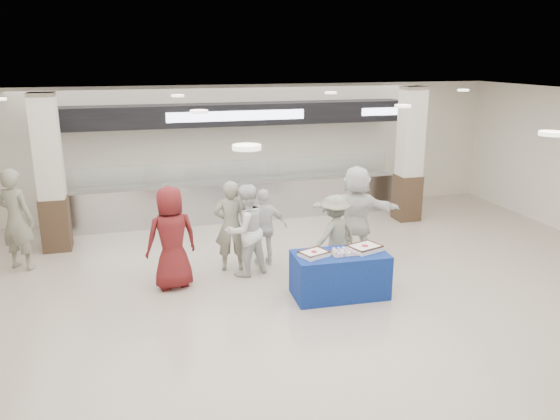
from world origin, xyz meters
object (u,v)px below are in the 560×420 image
object	(u,v)px
sheet_cake_right	(365,247)
civilian_maroon	(172,238)
soldier_b	(334,235)
soldier_bg	(16,219)
soldier_a	(231,226)
civilian_white	(356,213)
cupcake_tray	(344,252)
display_table	(340,275)
chef_tall	(246,230)
sheet_cake_left	(314,253)
chef_short	(264,227)

from	to	relation	value
sheet_cake_right	civilian_maroon	size ratio (longest dim) A/B	0.33
sheet_cake_right	soldier_b	xyz separation A→B (m)	(-0.19, 0.90, -0.05)
sheet_cake_right	soldier_bg	bearing A→B (deg)	154.76
soldier_a	civilian_white	xyz separation A→B (m)	(2.46, -0.05, 0.08)
soldier_a	soldier_bg	xyz separation A→B (m)	(-3.81, 1.13, 0.11)
civilian_maroon	soldier_a	size ratio (longest dim) A/B	1.05
cupcake_tray	soldier_a	distance (m)	2.28
display_table	chef_tall	size ratio (longest dim) A/B	0.92
civilian_maroon	soldier_b	size ratio (longest dim) A/B	1.20
cupcake_tray	civilian_white	bearing A→B (deg)	60.92
sheet_cake_left	soldier_a	distance (m)	1.93
soldier_bg	civilian_maroon	bearing A→B (deg)	-179.70
civilian_white	cupcake_tray	bearing A→B (deg)	79.95
civilian_maroon	chef_tall	bearing A→B (deg)	177.80
sheet_cake_right	chef_short	size ratio (longest dim) A/B	0.40
civilian_maroon	civilian_white	world-z (taller)	civilian_white
chef_tall	soldier_bg	distance (m)	4.27
sheet_cake_right	civilian_white	xyz separation A→B (m)	(0.49, 1.54, 0.13)
chef_tall	soldier_b	world-z (taller)	chef_tall
civilian_white	soldier_bg	size ratio (longest dim) A/B	0.97
display_table	soldier_b	world-z (taller)	soldier_b
civilian_white	chef_tall	bearing A→B (deg)	25.06
chef_tall	civilian_white	xyz separation A→B (m)	(2.25, 0.24, 0.09)
sheet_cake_left	chef_tall	xyz separation A→B (m)	(-0.85, 1.32, 0.05)
sheet_cake_left	chef_short	world-z (taller)	chef_short
display_table	soldier_a	world-z (taller)	soldier_a
civilian_maroon	soldier_bg	world-z (taller)	soldier_bg
chef_short	soldier_bg	bearing A→B (deg)	-7.50
chef_short	civilian_white	bearing A→B (deg)	-179.74
cupcake_tray	soldier_bg	size ratio (longest dim) A/B	0.23
sheet_cake_right	civilian_maroon	world-z (taller)	civilian_maroon
chef_short	soldier_b	distance (m)	1.37
cupcake_tray	soldier_b	xyz separation A→B (m)	(0.21, 0.97, -0.04)
sheet_cake_left	civilian_white	distance (m)	2.10
display_table	cupcake_tray	xyz separation A→B (m)	(0.05, -0.03, 0.41)
soldier_a	chef_tall	xyz separation A→B (m)	(0.21, -0.29, -0.01)
sheet_cake_left	cupcake_tray	bearing A→B (deg)	-5.29
chef_short	chef_tall	bearing A→B (deg)	46.90
sheet_cake_left	soldier_a	size ratio (longest dim) A/B	0.31
sheet_cake_left	chef_tall	bearing A→B (deg)	122.70
sheet_cake_left	sheet_cake_right	xyz separation A→B (m)	(0.90, 0.02, 0.01)
display_table	soldier_a	distance (m)	2.28
display_table	soldier_b	xyz separation A→B (m)	(0.25, 0.93, 0.37)
sheet_cake_left	soldier_b	world-z (taller)	soldier_b
civilian_white	soldier_bg	bearing A→B (deg)	8.36
display_table	cupcake_tray	distance (m)	0.41
display_table	soldier_a	xyz separation A→B (m)	(-1.52, 1.63, 0.48)
cupcake_tray	soldier_b	distance (m)	0.99
cupcake_tray	soldier_bg	bearing A→B (deg)	152.59
display_table	civilian_white	world-z (taller)	civilian_white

